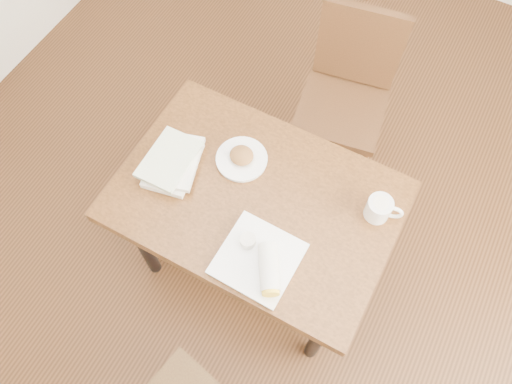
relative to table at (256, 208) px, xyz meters
The scene contains 8 objects.
ground 0.66m from the table, ahead, with size 4.00×5.00×0.01m, color #472814.
room_walls 0.97m from the table, ahead, with size 4.02×5.02×2.80m.
table is the anchor object (origin of this frame).
chair_far 0.85m from the table, 85.77° to the left, with size 0.48×0.48×0.95m.
plate_scone 0.21m from the table, 137.15° to the left, with size 0.21×0.21×0.07m.
coffee_mug 0.49m from the table, 19.74° to the left, with size 0.14×0.10×0.10m.
plate_burrito 0.30m from the table, 57.69° to the right, with size 0.29×0.29×0.09m.
book_stack 0.38m from the table, behind, with size 0.24×0.30×0.07m.
Camera 1 is at (0.41, -0.77, 2.50)m, focal length 35.00 mm.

